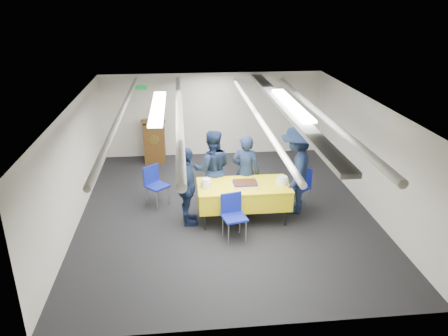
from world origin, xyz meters
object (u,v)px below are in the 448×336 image
Objects in this scene: serving_table at (243,194)px; sheet_cake at (245,184)px; chair_near at (233,212)px; sailor_b at (212,169)px; sailor_c at (187,187)px; chair_right at (300,183)px; sailor_d at (297,170)px; chair_left at (154,181)px; podium at (154,140)px; sailor_a at (246,172)px.

serving_table is 3.79× the size of sheet_cake.
chair_near is 1.40m from sailor_b.
sailor_b is at bearing -40.33° from sailor_c.
chair_right is 0.47× the size of sailor_d.
chair_left is at bearing 152.62° from sheet_cake.
chair_near is (-0.29, -0.65, -0.03)m from serving_table.
chair_near is 1.00× the size of chair_left.
sailor_d is at bearing -126.48° from chair_right.
chair_near is at bearing -144.39° from chair_right.
sailor_b is 1.75m from sailor_d.
sailor_d reaches higher than chair_left.
podium is 1.44× the size of chair_right.
chair_near is (1.62, -4.13, -0.08)m from podium.
sailor_a is at bearing -55.29° from podium.
sailor_b is at bearing -81.07° from sailor_d.
sailor_c is (-2.42, -0.54, 0.27)m from chair_right.
sheet_cake is 0.95m from sailor_b.
podium is at bearing -113.50° from sailor_d.
chair_near is 0.55× the size of sailor_c.
chair_left is (-1.51, 1.54, 0.00)m from chair_near.
serving_table is 2.11× the size of chair_left.
chair_left is at bearing 32.27° from sailor_c.
sailor_d is (2.25, 0.31, 0.13)m from sailor_c.
chair_right is (1.28, 0.54, -0.28)m from sheet_cake.
sailor_b reaches higher than serving_table.
podium is 0.74× the size of sailor_b.
sheet_cake is 4.03m from podium.
sailor_a reaches higher than serving_table.
sailor_c reaches higher than podium.
podium is (-1.94, 3.53, -0.20)m from sheet_cake.
podium is 0.77× the size of sailor_a.
sailor_c is 2.27m from sailor_d.
podium is at bearing -63.86° from sailor_b.
sailor_d reaches higher than sailor_b.
sailor_b is 0.91× the size of sailor_d.
chair_near is 1.06m from sailor_c.
sailor_d reaches higher than chair_near.
chair_right is 3.13m from chair_left.
sailor_b is (-1.87, 0.20, 0.32)m from chair_right.
chair_right is 0.54× the size of sailor_a.
sheet_cake is at bearing -61.27° from podium.
podium is 0.79× the size of sailor_c.
chair_right is 0.51× the size of sailor_b.
chair_right is 0.49m from sailor_d.
serving_table is at bearing 109.28° from sheet_cake.
sailor_b is at bearing 101.77° from chair_near.
sailor_a is at bearing 177.47° from chair_right.
sheet_cake is 0.30× the size of sailor_c.
sheet_cake reaches higher than serving_table.
sailor_b reaches higher than chair_right.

